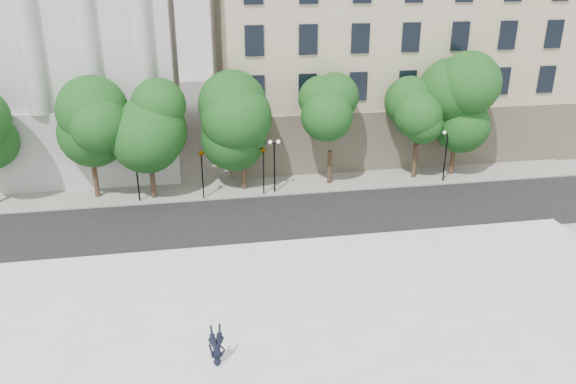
{
  "coord_description": "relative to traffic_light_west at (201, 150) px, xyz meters",
  "views": [
    {
      "loc": [
        -0.82,
        -15.73,
        15.93
      ],
      "look_at": [
        3.7,
        10.0,
        5.25
      ],
      "focal_mm": 35.0,
      "sensor_mm": 36.0,
      "label": 1
    }
  ],
  "objects": [
    {
      "name": "traffic_light_east",
      "position": [
        4.41,
        -0.0,
        -0.03
      ],
      "size": [
        0.71,
        1.8,
        4.21
      ],
      "color": "black",
      "rests_on": "ground"
    },
    {
      "name": "plaza",
      "position": [
        0.36,
        -19.3,
        -3.51
      ],
      "size": [
        44.0,
        22.0,
        0.45
      ],
      "primitive_type": "cube",
      "color": "white",
      "rests_on": "ground"
    },
    {
      "name": "far_sidewalk",
      "position": [
        0.36,
        1.7,
        -3.68
      ],
      "size": [
        60.0,
        4.0,
        0.12
      ],
      "primitive_type": "cube",
      "color": "#A7A59A",
      "rests_on": "ground"
    },
    {
      "name": "traffic_light_west",
      "position": [
        0.0,
        0.0,
        0.0
      ],
      "size": [
        0.85,
        1.88,
        4.24
      ],
      "color": "black",
      "rests_on": "ground"
    },
    {
      "name": "lamp_posts",
      "position": [
        -0.04,
        0.3,
        -0.75
      ],
      "size": [
        37.99,
        0.28,
        4.55
      ],
      "color": "black",
      "rests_on": "ground"
    },
    {
      "name": "street_trees",
      "position": [
        0.2,
        1.4,
        1.31
      ],
      "size": [
        45.57,
        5.37,
        7.85
      ],
      "color": "#382619",
      "rests_on": "ground"
    },
    {
      "name": "person_lying",
      "position": [
        -0.07,
        -18.9,
        -3.03
      ],
      "size": [
        0.79,
        1.95,
        0.52
      ],
      "primitive_type": "imported",
      "rotation": [
        -1.54,
        0.0,
        0.05
      ],
      "color": "black",
      "rests_on": "plaza"
    },
    {
      "name": "street",
      "position": [
        0.36,
        -4.3,
        -3.73
      ],
      "size": [
        60.0,
        8.0,
        0.02
      ],
      "primitive_type": "cube",
      "color": "black",
      "rests_on": "ground"
    },
    {
      "name": "building_east",
      "position": [
        20.36,
        16.61,
        7.4
      ],
      "size": [
        36.0,
        26.15,
        23.0
      ],
      "color": "#B6A78B",
      "rests_on": "ground"
    }
  ]
}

